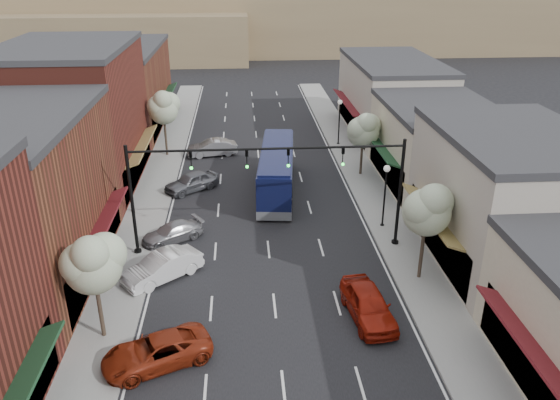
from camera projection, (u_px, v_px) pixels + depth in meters
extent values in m
plane|color=black|center=(277.00, 329.00, 26.69)|extent=(160.00, 160.00, 0.00)
cube|color=gray|center=(155.00, 187.00, 42.94)|extent=(2.80, 73.00, 0.15)
cube|color=gray|center=(365.00, 181.00, 44.04)|extent=(2.80, 73.00, 0.15)
cube|color=gray|center=(173.00, 186.00, 43.03)|extent=(0.25, 73.00, 0.17)
cube|color=gray|center=(348.00, 182.00, 43.95)|extent=(0.25, 73.00, 0.17)
cube|color=brown|center=(5.00, 204.00, 29.36)|extent=(9.00, 14.00, 9.00)
cube|color=black|center=(92.00, 248.00, 30.82)|extent=(0.60, 11.90, 2.60)
cube|color=#5D151A|center=(103.00, 224.00, 30.26)|extent=(1.07, 9.80, 0.49)
cube|color=maroon|center=(74.00, 119.00, 41.79)|extent=(9.00, 14.00, 10.50)
cube|color=#2D2D30|center=(62.00, 46.00, 39.56)|extent=(9.20, 14.10, 0.40)
cube|color=black|center=(134.00, 163.00, 43.56)|extent=(0.60, 11.90, 2.60)
cube|color=olive|center=(143.00, 145.00, 43.00)|extent=(1.07, 9.80, 0.49)
cube|color=brown|center=(117.00, 89.00, 56.86)|extent=(9.00, 18.00, 8.00)
cube|color=#2D2D30|center=(112.00, 48.00, 55.15)|extent=(9.20, 18.10, 0.40)
cube|color=black|center=(160.00, 111.00, 58.12)|extent=(0.60, 15.30, 2.60)
cube|color=#183D22|center=(166.00, 97.00, 57.56)|extent=(1.07, 12.60, 0.49)
cube|color=black|center=(546.00, 380.00, 21.24)|extent=(0.60, 10.20, 2.60)
cube|color=#5D151A|center=(533.00, 351.00, 20.57)|extent=(1.07, 8.40, 0.49)
cube|color=#A69C8E|center=(508.00, 201.00, 31.52)|extent=(8.00, 12.00, 7.50)
cube|color=#2D2D30|center=(520.00, 136.00, 29.90)|extent=(8.20, 12.10, 0.40)
cube|color=black|center=(441.00, 236.00, 32.16)|extent=(0.60, 10.20, 2.60)
cube|color=olive|center=(430.00, 214.00, 31.49)|extent=(1.07, 8.40, 0.49)
cube|color=beige|center=(437.00, 147.00, 42.75)|extent=(8.00, 12.00, 6.00)
cube|color=#2D2D30|center=(442.00, 107.00, 41.44)|extent=(8.20, 12.10, 0.40)
cube|color=black|center=(389.00, 165.00, 43.08)|extent=(0.60, 10.20, 2.60)
cube|color=#183D22|center=(381.00, 147.00, 42.41)|extent=(1.07, 8.40, 0.49)
cube|color=#A69C8E|center=(391.00, 98.00, 55.28)|extent=(8.00, 16.00, 7.00)
cube|color=#2D2D30|center=(395.00, 61.00, 53.77)|extent=(8.20, 16.10, 0.40)
cube|color=black|center=(354.00, 117.00, 55.82)|extent=(0.60, 13.60, 2.60)
cube|color=#5D151A|center=(347.00, 103.00, 55.15)|extent=(1.07, 11.20, 0.49)
cube|color=#7A6647|center=(246.00, 16.00, 106.13)|extent=(120.00, 30.00, 12.00)
cube|color=#7A6647|center=(103.00, 36.00, 94.38)|extent=(50.00, 20.00, 8.00)
cylinder|color=black|center=(395.00, 243.00, 34.43)|extent=(0.44, 0.44, 0.30)
cylinder|color=black|center=(400.00, 194.00, 33.06)|extent=(0.20, 0.20, 7.00)
cylinder|color=black|center=(337.00, 147.00, 31.53)|extent=(8.00, 0.14, 0.14)
imported|color=black|center=(343.00, 157.00, 31.80)|extent=(0.18, 0.46, 1.10)
sphere|color=#19E533|center=(343.00, 164.00, 31.86)|extent=(0.18, 0.18, 0.18)
imported|color=black|center=(288.00, 158.00, 31.59)|extent=(0.18, 0.46, 1.10)
sphere|color=#19E533|center=(288.00, 166.00, 31.65)|extent=(0.18, 0.18, 0.18)
cylinder|color=black|center=(138.00, 252.00, 33.38)|extent=(0.44, 0.44, 0.30)
cylinder|color=black|center=(132.00, 202.00, 32.01)|extent=(0.20, 0.20, 7.00)
cylinder|color=black|center=(197.00, 150.00, 31.00)|extent=(8.00, 0.14, 0.14)
imported|color=black|center=(191.00, 161.00, 31.22)|extent=(0.18, 0.46, 1.10)
sphere|color=#19E533|center=(191.00, 168.00, 31.28)|extent=(0.18, 0.18, 0.18)
imported|color=black|center=(247.00, 159.00, 31.43)|extent=(0.18, 0.46, 1.10)
sphere|color=#19E533|center=(247.00, 167.00, 31.49)|extent=(0.18, 0.18, 0.18)
cylinder|color=#47382B|center=(422.00, 250.00, 30.11)|extent=(0.20, 0.20, 3.71)
sphere|color=#9CB88D|center=(427.00, 212.00, 29.16)|extent=(2.60, 2.60, 2.60)
sphere|color=#9CB88D|center=(435.00, 202.00, 29.28)|extent=(2.00, 2.00, 2.00)
sphere|color=#9CB88D|center=(422.00, 209.00, 28.72)|extent=(1.90, 1.90, 1.90)
sphere|color=#9CB88D|center=(433.00, 200.00, 28.33)|extent=(1.70, 1.70, 1.70)
cylinder|color=#47382B|center=(361.00, 156.00, 44.75)|extent=(0.20, 0.20, 3.33)
sphere|color=#9CB88D|center=(363.00, 132.00, 43.90)|extent=(2.60, 2.60, 2.60)
sphere|color=#9CB88D|center=(369.00, 126.00, 44.03)|extent=(2.00, 2.00, 2.00)
sphere|color=#9CB88D|center=(359.00, 129.00, 43.47)|extent=(1.90, 1.90, 1.90)
sphere|color=#9CB88D|center=(366.00, 124.00, 43.11)|extent=(1.70, 1.70, 1.70)
cylinder|color=#47382B|center=(100.00, 307.00, 25.42)|extent=(0.20, 0.20, 3.52)
sphere|color=#9CB88D|center=(93.00, 266.00, 24.52)|extent=(2.60, 2.60, 2.60)
sphere|color=#9CB88D|center=(105.00, 254.00, 24.64)|extent=(2.00, 2.00, 2.00)
sphere|color=#9CB88D|center=(81.00, 264.00, 24.08)|extent=(1.90, 1.90, 1.90)
sphere|color=#9CB88D|center=(90.00, 255.00, 23.71)|extent=(1.70, 1.70, 1.70)
cylinder|color=#47382B|center=(166.00, 136.00, 49.01)|extent=(0.20, 0.20, 3.84)
sphere|color=#9CB88D|center=(163.00, 110.00, 48.03)|extent=(2.60, 2.60, 2.60)
sphere|color=#9CB88D|center=(169.00, 103.00, 48.14)|extent=(2.00, 2.00, 2.00)
sphere|color=#9CB88D|center=(158.00, 107.00, 47.58)|extent=(1.90, 1.90, 1.90)
sphere|color=#9CB88D|center=(163.00, 100.00, 47.19)|extent=(1.70, 1.70, 1.70)
cylinder|color=black|center=(382.00, 226.00, 36.71)|extent=(0.28, 0.28, 0.20)
cylinder|color=black|center=(384.00, 200.00, 35.94)|extent=(0.12, 0.12, 4.00)
sphere|color=white|center=(387.00, 169.00, 35.03)|extent=(0.44, 0.44, 0.44)
cylinder|color=black|center=(338.00, 144.00, 52.64)|extent=(0.28, 0.28, 0.20)
cylinder|color=black|center=(339.00, 125.00, 51.86)|extent=(0.12, 0.12, 4.00)
sphere|color=white|center=(340.00, 102.00, 50.95)|extent=(0.44, 0.44, 0.44)
cube|color=#0D1236|center=(277.00, 169.00, 41.60)|extent=(3.52, 11.28, 2.79)
cube|color=#595B60|center=(277.00, 185.00, 42.14)|extent=(3.54, 11.30, 0.65)
cube|color=black|center=(277.00, 164.00, 41.44)|extent=(3.49, 10.40, 1.02)
cube|color=#0D1236|center=(277.00, 151.00, 41.01)|extent=(3.28, 10.82, 0.23)
cube|color=black|center=(274.00, 191.00, 36.36)|extent=(1.92, 0.27, 1.11)
cylinder|color=black|center=(259.00, 206.00, 38.64)|extent=(0.39, 0.99, 0.96)
cylinder|color=black|center=(290.00, 207.00, 38.59)|extent=(0.39, 0.99, 0.96)
cylinder|color=black|center=(265.00, 169.00, 45.39)|extent=(0.39, 0.99, 0.96)
cylinder|color=black|center=(291.00, 169.00, 45.33)|extent=(0.39, 0.99, 0.96)
cylinder|color=black|center=(264.00, 175.00, 44.21)|extent=(0.39, 0.99, 0.96)
cylinder|color=black|center=(291.00, 175.00, 44.15)|extent=(0.39, 0.99, 0.96)
imported|color=maroon|center=(368.00, 304.00, 27.25)|extent=(2.45, 4.91, 1.61)
imported|color=maroon|center=(157.00, 352.00, 24.19)|extent=(5.32, 3.95, 1.34)
imported|color=silver|center=(162.00, 267.00, 30.60)|extent=(4.60, 4.15, 1.52)
imported|color=gray|center=(172.00, 233.00, 34.77)|extent=(4.28, 3.54, 1.17)
imported|color=#57595F|center=(192.00, 182.00, 42.19)|extent=(4.49, 3.95, 1.47)
imported|color=#A1A2A6|center=(212.00, 148.00, 49.62)|extent=(4.71, 2.41, 1.48)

